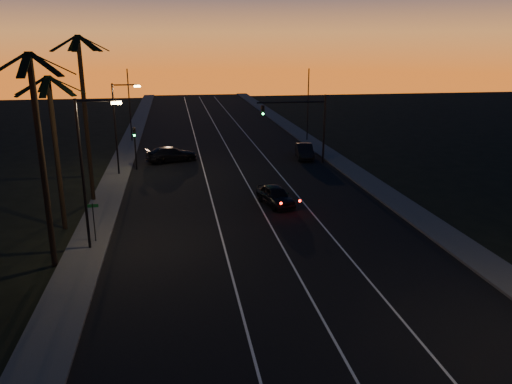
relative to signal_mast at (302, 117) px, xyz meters
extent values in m
cube|color=black|center=(-7.14, -9.99, -4.78)|extent=(20.00, 170.00, 0.01)
cube|color=#3E3E3B|center=(-18.34, -9.99, -4.70)|extent=(2.40, 170.00, 0.16)
cube|color=#3E3E3B|center=(4.06, -9.99, -4.70)|extent=(2.40, 170.00, 0.16)
cube|color=silver|center=(-10.14, -9.99, -4.76)|extent=(0.12, 160.00, 0.01)
cube|color=silver|center=(-6.64, -9.99, -4.76)|extent=(0.12, 160.00, 0.01)
cube|color=silver|center=(-3.14, -9.99, -4.76)|extent=(0.12, 160.00, 0.01)
cylinder|color=black|center=(-19.74, -21.99, 0.97)|extent=(0.32, 0.32, 11.50)
cube|color=black|center=(-18.71, -21.73, 6.15)|extent=(2.18, 0.92, 1.18)
cube|color=black|center=(-19.30, -21.03, 6.15)|extent=(1.25, 2.12, 1.18)
cube|color=black|center=(-20.22, -21.05, 6.15)|extent=(1.34, 2.09, 1.18)
cube|color=black|center=(-20.77, -21.78, 6.15)|extent=(2.18, 0.82, 1.18)
cube|color=black|center=(-20.55, -22.67, 6.15)|extent=(1.90, 1.69, 1.18)
cube|color=black|center=(-19.71, -23.05, 6.15)|extent=(0.45, 2.16, 1.18)
cube|color=black|center=(-18.89, -22.63, 6.15)|extent=(1.95, 1.61, 1.18)
cylinder|color=black|center=(-20.34, -15.99, 0.22)|extent=(0.32, 0.32, 10.00)
cube|color=black|center=(-19.31, -15.73, 4.65)|extent=(2.18, 0.92, 1.18)
cube|color=black|center=(-19.90, -15.03, 4.65)|extent=(1.25, 2.12, 1.18)
cube|color=black|center=(-20.82, -15.05, 4.65)|extent=(1.34, 2.09, 1.18)
cube|color=black|center=(-21.37, -15.78, 4.65)|extent=(2.18, 0.82, 1.18)
cube|color=black|center=(-21.15, -16.67, 4.65)|extent=(1.90, 1.69, 1.18)
cube|color=black|center=(-20.31, -17.05, 4.65)|extent=(0.45, 2.16, 1.18)
cube|color=black|center=(-19.49, -16.63, 4.65)|extent=(1.95, 1.61, 1.18)
cylinder|color=black|center=(-19.34, -9.99, 1.47)|extent=(0.32, 0.32, 12.50)
cube|color=black|center=(-18.31, -9.73, 7.15)|extent=(2.18, 0.92, 1.18)
cube|color=black|center=(-18.90, -9.03, 7.15)|extent=(1.25, 2.12, 1.18)
cube|color=black|center=(-19.82, -9.05, 7.15)|extent=(1.34, 2.09, 1.18)
cube|color=black|center=(-20.37, -9.78, 7.15)|extent=(2.18, 0.82, 1.18)
cube|color=black|center=(-20.15, -10.67, 7.15)|extent=(1.90, 1.69, 1.18)
cube|color=black|center=(-19.31, -11.05, 7.15)|extent=(0.45, 2.16, 1.18)
cube|color=black|center=(-18.49, -10.63, 7.15)|extent=(1.95, 1.61, 1.18)
cylinder|color=black|center=(-18.14, -19.99, -0.28)|extent=(0.16, 0.16, 9.00)
cylinder|color=black|center=(-17.04, -19.99, 4.07)|extent=(2.20, 0.12, 0.12)
cube|color=#E8AE5D|center=(-15.94, -19.99, 3.94)|extent=(0.55, 0.26, 0.16)
cylinder|color=black|center=(-18.14, -1.99, -0.53)|extent=(0.16, 0.16, 8.50)
cylinder|color=black|center=(-17.04, -1.99, 3.57)|extent=(2.20, 0.12, 0.12)
cube|color=#E8AE5D|center=(-15.94, -1.99, 3.44)|extent=(0.55, 0.26, 0.16)
cylinder|color=black|center=(-17.94, -18.99, -3.48)|extent=(0.06, 0.06, 2.60)
cube|color=#0D4E1D|center=(-17.94, -18.99, -2.33)|extent=(0.70, 0.03, 0.20)
cylinder|color=black|center=(2.36, 0.01, -1.28)|extent=(0.20, 0.20, 7.00)
cylinder|color=black|center=(-1.14, 0.01, 1.52)|extent=(7.00, 0.16, 0.16)
cube|color=black|center=(-4.04, 0.01, 0.77)|extent=(0.32, 0.28, 1.00)
sphere|color=black|center=(-4.04, -0.16, 1.09)|extent=(0.20, 0.20, 0.20)
sphere|color=black|center=(-4.04, -0.16, 0.77)|extent=(0.20, 0.20, 0.20)
sphere|color=#14FF59|center=(-4.04, -0.16, 0.45)|extent=(0.20, 0.20, 0.20)
cylinder|color=black|center=(-16.64, 0.01, -2.68)|extent=(0.14, 0.14, 4.20)
cube|color=black|center=(-16.64, 0.01, -1.08)|extent=(0.28, 0.25, 0.90)
sphere|color=black|center=(-16.64, -0.14, -0.80)|extent=(0.18, 0.18, 0.18)
sphere|color=black|center=(-16.64, -0.14, -1.08)|extent=(0.18, 0.18, 0.18)
sphere|color=#14FF59|center=(-16.64, -0.14, -1.36)|extent=(0.18, 0.18, 0.18)
cylinder|color=black|center=(-18.14, 15.01, -0.28)|extent=(0.14, 0.14, 9.00)
cylinder|color=black|center=(3.86, 12.01, -0.28)|extent=(0.14, 0.14, 9.00)
imported|color=black|center=(-5.40, -13.24, -4.02)|extent=(2.69, 4.66, 1.49)
sphere|color=#FF0F05|center=(-5.55, -15.95, -3.79)|extent=(0.18, 0.18, 0.18)
sphere|color=#FF0F05|center=(-4.09, -15.62, -3.79)|extent=(0.18, 0.18, 0.18)
imported|color=black|center=(0.95, 2.22, -3.99)|extent=(2.32, 4.92, 1.56)
imported|color=black|center=(-13.22, 2.96, -3.99)|extent=(5.80, 3.74, 1.56)
camera|label=1|loc=(-12.83, -48.98, 7.09)|focal=35.00mm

